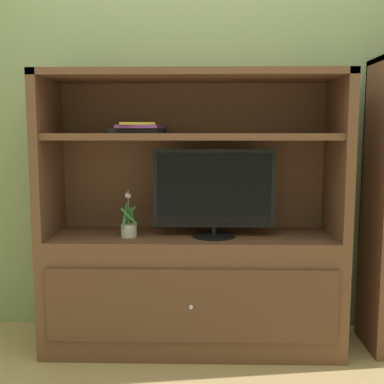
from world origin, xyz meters
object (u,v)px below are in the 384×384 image
at_px(tv_monitor, 214,192).
at_px(magazine_stack, 139,128).
at_px(media_console, 192,261).
at_px(potted_plant, 129,227).

bearing_deg(tv_monitor, magazine_stack, 173.97).
xyz_separation_m(media_console, magazine_stack, (-0.29, -0.00, 0.75)).
bearing_deg(potted_plant, media_console, 10.40).
bearing_deg(tv_monitor, media_console, 158.65).
distance_m(media_console, magazine_stack, 0.81).
height_order(media_console, magazine_stack, media_console).
bearing_deg(media_console, magazine_stack, -179.26).
height_order(media_console, potted_plant, media_console).
relative_size(tv_monitor, potted_plant, 2.55).
distance_m(tv_monitor, magazine_stack, 0.54).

